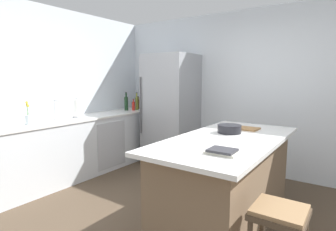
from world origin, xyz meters
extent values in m
plane|color=#4C3D2D|center=(0.00, 0.00, 0.00)|extent=(7.20, 7.20, 0.00)
cube|color=silver|center=(0.00, 2.25, 1.30)|extent=(6.00, 0.10, 2.60)
cube|color=silver|center=(-2.45, 0.00, 1.30)|extent=(0.10, 6.00, 2.60)
cube|color=silver|center=(-2.10, 0.53, 0.45)|extent=(0.60, 3.15, 0.89)
cube|color=white|center=(-2.10, 0.53, 0.91)|extent=(0.63, 3.18, 0.03)
cube|color=#B2B5BA|center=(-1.80, 0.92, 0.45)|extent=(0.01, 0.60, 0.75)
cube|color=#7A6047|center=(0.39, 0.49, 0.44)|extent=(0.80, 1.82, 0.88)
cube|color=white|center=(0.39, 0.49, 0.90)|extent=(0.96, 2.02, 0.04)
cube|color=#93969B|center=(-1.24, 1.83, 0.97)|extent=(0.82, 0.75, 1.93)
cylinder|color=#4C4C51|center=(-1.61, 1.43, 1.06)|extent=(0.02, 0.02, 0.97)
cube|color=#473828|center=(1.07, -0.23, 0.60)|extent=(0.36, 0.36, 0.04)
cube|color=olive|center=(1.07, -0.23, 0.64)|extent=(0.34, 0.34, 0.03)
cylinder|color=silver|center=(-2.16, 0.17, 0.93)|extent=(0.05, 0.05, 0.02)
cylinder|color=silver|center=(-2.16, 0.17, 1.08)|extent=(0.02, 0.02, 0.28)
cylinder|color=silver|center=(-2.10, 0.17, 1.20)|extent=(0.14, 0.02, 0.02)
cylinder|color=silver|center=(-2.08, -0.27, 0.99)|extent=(0.09, 0.09, 0.12)
cylinder|color=#4C7F3D|center=(-2.10, -0.27, 1.08)|extent=(0.01, 0.03, 0.21)
sphere|color=yellow|center=(-2.10, -0.27, 1.18)|extent=(0.04, 0.04, 0.04)
cylinder|color=#4C7F3D|center=(-2.08, -0.28, 1.10)|extent=(0.01, 0.02, 0.24)
sphere|color=yellow|center=(-2.08, -0.28, 1.22)|extent=(0.04, 0.04, 0.04)
cylinder|color=#4C7F3D|center=(-2.07, -0.27, 1.07)|extent=(0.01, 0.04, 0.20)
sphere|color=yellow|center=(-2.07, -0.27, 1.17)|extent=(0.04, 0.04, 0.04)
cylinder|color=gray|center=(-2.10, 0.50, 0.93)|extent=(0.14, 0.14, 0.01)
cylinder|color=white|center=(-2.10, 0.50, 1.07)|extent=(0.11, 0.11, 0.26)
cylinder|color=gray|center=(-2.10, 0.50, 1.22)|extent=(0.02, 0.02, 0.04)
cylinder|color=brown|center=(-2.09, 2.01, 1.04)|extent=(0.08, 0.08, 0.23)
cylinder|color=brown|center=(-2.09, 2.01, 1.19)|extent=(0.04, 0.04, 0.06)
cylinder|color=black|center=(-2.09, 2.01, 1.22)|extent=(0.04, 0.04, 0.01)
cylinder|color=#5B3319|center=(-2.07, 1.90, 1.02)|extent=(0.07, 0.07, 0.19)
cylinder|color=#5B3319|center=(-2.07, 1.90, 1.14)|extent=(0.02, 0.02, 0.05)
cylinder|color=black|center=(-2.07, 1.90, 1.17)|extent=(0.03, 0.03, 0.01)
cylinder|color=olive|center=(-2.03, 1.81, 1.04)|extent=(0.06, 0.06, 0.24)
cylinder|color=olive|center=(-2.03, 1.81, 1.20)|extent=(0.03, 0.03, 0.09)
cylinder|color=black|center=(-2.03, 1.81, 1.25)|extent=(0.03, 0.03, 0.01)
cylinder|color=red|center=(-2.03, 1.72, 1.00)|extent=(0.06, 0.06, 0.16)
cylinder|color=red|center=(-2.03, 1.72, 1.11)|extent=(0.02, 0.02, 0.05)
cylinder|color=black|center=(-2.03, 1.72, 1.14)|extent=(0.02, 0.02, 0.01)
cylinder|color=#19381E|center=(-2.13, 1.63, 1.05)|extent=(0.07, 0.07, 0.25)
cylinder|color=#19381E|center=(-2.13, 1.63, 1.22)|extent=(0.03, 0.03, 0.08)
cylinder|color=black|center=(-2.13, 1.63, 1.26)|extent=(0.03, 0.03, 0.01)
cube|color=silver|center=(0.59, -0.11, 0.93)|extent=(0.26, 0.17, 0.02)
cube|color=#2D2D33|center=(0.59, -0.11, 0.95)|extent=(0.22, 0.19, 0.02)
cylinder|color=black|center=(0.30, 0.73, 0.97)|extent=(0.26, 0.26, 0.09)
cube|color=#9E7042|center=(0.38, 1.06, 0.93)|extent=(0.30, 0.23, 0.02)
camera|label=1|loc=(1.45, -2.10, 1.53)|focal=28.98mm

